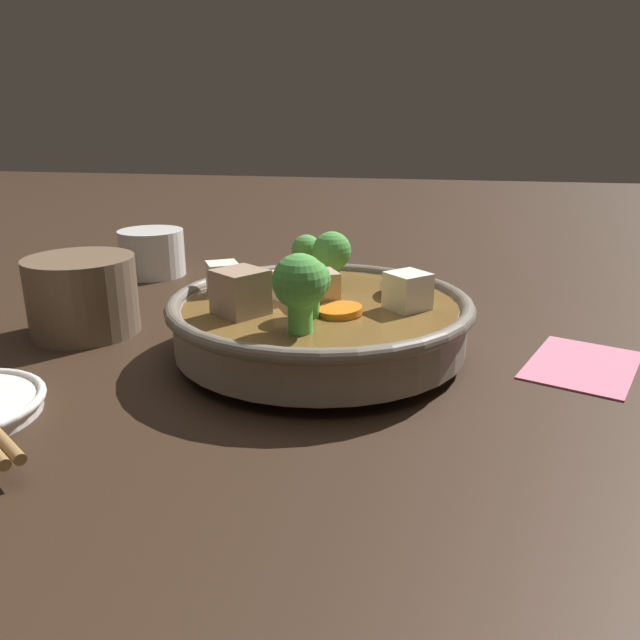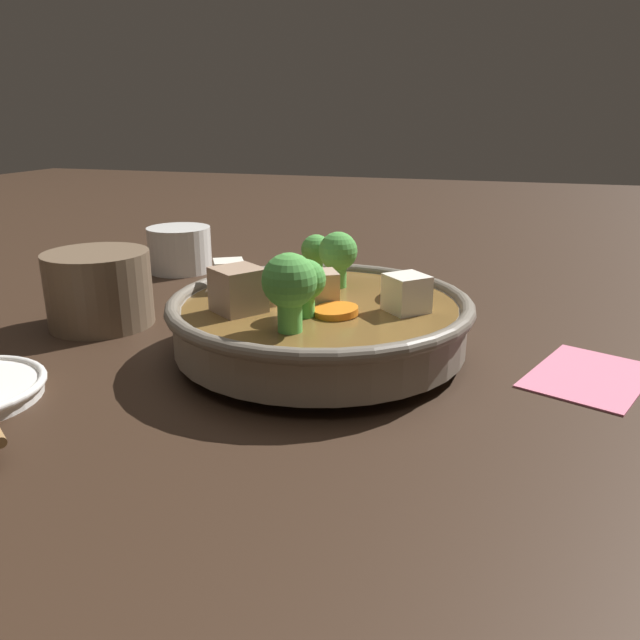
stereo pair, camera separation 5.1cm
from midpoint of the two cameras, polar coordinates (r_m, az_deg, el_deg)
The scene contains 5 objects.
ground_plane at distance 0.52m, azimuth -2.81°, elevation -3.33°, with size 3.00×3.00×0.00m, color black.
stirfry_bowl at distance 0.51m, azimuth -2.94°, elevation 0.32°, with size 0.25×0.25×0.10m.
tea_cup at distance 0.81m, azimuth -16.88°, elevation 5.93°, with size 0.08×0.08×0.06m.
dark_mug at distance 0.62m, azimuth -23.07°, elevation 2.09°, with size 0.12×0.10×0.07m.
napkin at distance 0.53m, azimuth 20.39°, elevation -3.86°, with size 0.13×0.11×0.00m.
Camera 1 is at (-0.48, -0.09, 0.19)m, focal length 35.00 mm.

